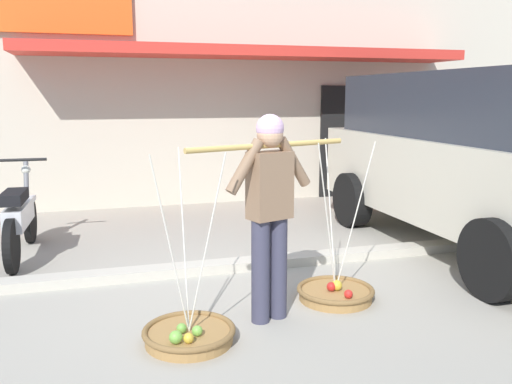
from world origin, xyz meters
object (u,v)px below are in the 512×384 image
at_px(fruit_vendor, 270,204).
at_px(motorcycle_second_in_row, 20,219).
at_px(parked_truck, 480,155).
at_px(fruit_basket_right_side, 189,334).
at_px(fruit_basket_left_side, 335,292).

bearing_deg(fruit_vendor, motorcycle_second_in_row, 131.62).
xyz_separation_m(motorcycle_second_in_row, parked_truck, (5.24, -1.13, 0.68)).
relative_size(fruit_basket_right_side, motorcycle_second_in_row, 0.80).
distance_m(fruit_vendor, fruit_basket_right_side, 1.18).
xyz_separation_m(fruit_vendor, fruit_basket_right_side, (-0.71, -0.25, -0.90)).
xyz_separation_m(fruit_basket_left_side, motorcycle_second_in_row, (-2.90, 2.23, 0.38)).
relative_size(fruit_vendor, fruit_basket_left_side, 1.17).
distance_m(fruit_vendor, motorcycle_second_in_row, 3.34).
height_order(fruit_vendor, motorcycle_second_in_row, fruit_vendor).
height_order(fruit_basket_left_side, fruit_basket_right_side, same).
bearing_deg(parked_truck, fruit_basket_left_side, -155.01).
xyz_separation_m(fruit_vendor, fruit_basket_left_side, (0.71, 0.24, -0.90)).
distance_m(fruit_basket_left_side, parked_truck, 2.79).
distance_m(fruit_basket_left_side, fruit_basket_right_side, 1.51).
xyz_separation_m(fruit_basket_left_side, parked_truck, (2.34, 1.09, 1.06)).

